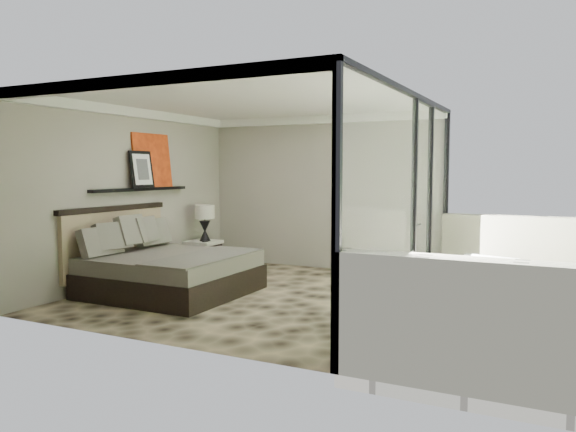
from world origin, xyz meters
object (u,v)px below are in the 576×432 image
at_px(table_lamp, 205,218).
at_px(lounger, 471,293).
at_px(nightstand, 203,254).
at_px(bed, 165,269).

relative_size(table_lamp, lounger, 0.39).
relative_size(nightstand, table_lamp, 0.84).
height_order(table_lamp, lounger, table_lamp).
distance_m(bed, table_lamp, 2.11).
height_order(nightstand, table_lamp, table_lamp).
relative_size(bed, nightstand, 3.95).
bearing_deg(nightstand, lounger, -17.74).
xyz_separation_m(bed, lounger, (4.19, 1.12, -0.17)).
xyz_separation_m(bed, nightstand, (-0.67, 1.93, -0.08)).
relative_size(nightstand, lounger, 0.33).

